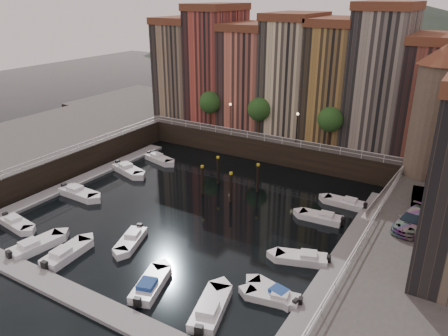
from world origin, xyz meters
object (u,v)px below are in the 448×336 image
Objects in this scene: gangway at (385,193)px; car_b at (421,199)px; mooring_pilings at (227,179)px; boat_left_0 at (16,223)px; car_a at (438,184)px; car_c at (412,221)px; corner_tower at (436,110)px; boat_left_1 at (78,193)px; boat_left_3 at (128,170)px.

car_b is at bearing -46.36° from gangway.
boat_left_0 is (-13.69, -17.55, -1.31)m from mooring_pilings.
car_a is 9.27m from car_c.
corner_tower is 1.66× the size of gangway.
car_a is at bearing 94.98° from car_c.
gangway is at bearing 126.32° from car_b.
boat_left_1 is 38.14m from car_a.
car_b is 0.89× the size of car_c.
gangway is (-2.90, -4.50, -8.28)m from corner_tower.
boat_left_1 is at bearing 98.35° from boat_left_0.
gangway is 1.84× the size of boat_left_0.
mooring_pilings is 13.99m from boat_left_3.
gangway is 5.72m from car_b.
boat_left_1 is at bearing -145.31° from mooring_pilings.
car_c is (20.18, -3.75, 2.08)m from mooring_pilings.
car_c is at bearing -66.37° from gangway.
car_c reaches higher than boat_left_3.
gangway is at bearing 16.65° from mooring_pilings.
mooring_pilings is (-19.29, -9.40, -8.54)m from corner_tower.
boat_left_3 is (-33.15, -10.89, -9.79)m from corner_tower.
boat_left_1 is 1.04× the size of car_c.
mooring_pilings is at bearing 59.25° from boat_left_0.
boat_left_3 is 1.07× the size of car_c.
boat_left_3 is 1.17× the size of car_a.
boat_left_1 is 0.97× the size of boat_left_3.
car_a reaches higher than boat_left_1.
car_c is at bearing -109.43° from car_a.
car_a is 1.03× the size of car_b.
boat_left_3 is at bearing 177.12° from car_a.
car_a is 4.59m from car_b.
car_b is (20.13, 0.98, 2.09)m from mooring_pilings.
car_a reaches higher than boat_left_0.
car_a reaches higher than boat_left_3.
gangway is at bearing 123.87° from car_c.
boat_left_1 is at bearing -154.40° from gangway.
corner_tower reaches higher than car_a.
car_a reaches higher than car_c.
car_b is at bearing -84.29° from corner_tower.
boat_left_0 is 7.96m from boat_left_1.
corner_tower reaches higher than gangway.
corner_tower reaches higher than car_c.
car_a is at bearing 24.91° from boat_left_1.
boat_left_1 is (-0.16, 7.96, 0.06)m from boat_left_0.
boat_left_0 is at bearing -140.75° from corner_tower.
corner_tower reaches higher than boat_left_0.
corner_tower is 2.99× the size of car_a.
corner_tower is at bearing 99.70° from car_a.
car_b is at bearing 18.81° from boat_left_1.
boat_left_0 is (-30.08, -22.45, -1.57)m from gangway.
boat_left_3 reaches higher than boat_left_1.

